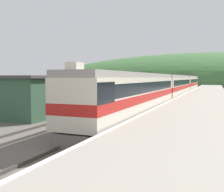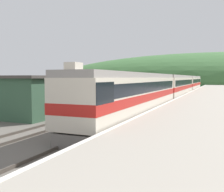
% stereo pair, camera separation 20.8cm
% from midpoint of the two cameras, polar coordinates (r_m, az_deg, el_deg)
% --- Properties ---
extents(track_main, '(1.52, 180.00, 0.16)m').
position_cam_midpoint_polar(track_main, '(61.77, 16.32, 0.60)').
color(track_main, '#4C443D').
rests_on(track_main, ground).
extents(track_siding, '(1.52, 180.00, 0.16)m').
position_cam_midpoint_polar(track_siding, '(62.42, 12.21, 0.70)').
color(track_siding, '#4C443D').
rests_on(track_siding, ground).
extents(platform, '(6.45, 140.00, 1.01)m').
position_cam_midpoint_polar(platform, '(41.47, 19.92, -0.50)').
color(platform, '#9E9689').
rests_on(platform, ground).
extents(distant_hills, '(184.60, 83.07, 31.85)m').
position_cam_midpoint_polar(distant_hills, '(141.51, 19.87, 2.32)').
color(distant_hills, '#3D6B38').
rests_on(distant_hills, ground).
extents(station_shed, '(6.30, 6.47, 3.77)m').
position_cam_midpoint_polar(station_shed, '(25.12, -17.63, -0.02)').
color(station_shed, '#385B42').
rests_on(station_shed, ground).
extents(express_train_lead_car, '(2.90, 21.50, 4.35)m').
position_cam_midpoint_polar(express_train_lead_car, '(22.49, 5.24, 0.41)').
color(express_train_lead_car, black).
rests_on(express_train_lead_car, ground).
extents(carriage_second, '(2.89, 22.11, 3.99)m').
position_cam_midpoint_polar(carriage_second, '(44.87, 14.00, 2.08)').
color(carriage_second, black).
rests_on(carriage_second, ground).
extents(carriage_third, '(2.89, 22.11, 3.99)m').
position_cam_midpoint_polar(carriage_third, '(67.69, 16.92, 2.64)').
color(carriage_third, black).
rests_on(carriage_third, ground).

